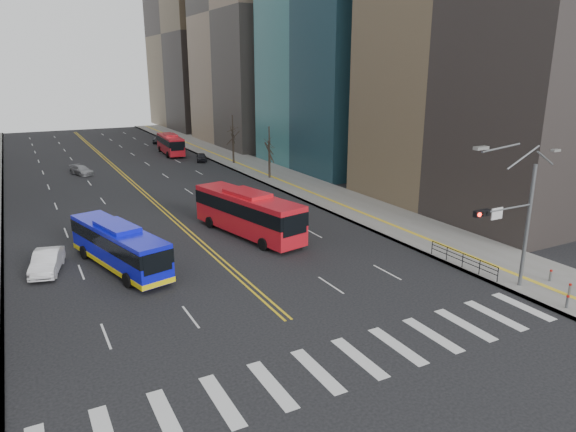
# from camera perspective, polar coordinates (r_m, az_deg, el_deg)

# --- Properties ---
(ground) EXTENTS (220.00, 220.00, 0.00)m
(ground) POSITION_cam_1_polar(r_m,az_deg,el_deg) (25.45, 5.63, -16.07)
(ground) COLOR black
(sidewalk_right) EXTENTS (7.00, 130.00, 0.15)m
(sidewalk_right) POSITION_cam_1_polar(r_m,az_deg,el_deg) (70.75, -2.76, 5.09)
(sidewalk_right) COLOR gray
(sidewalk_right) RESTS_ON ground
(crosswalk) EXTENTS (26.70, 4.00, 0.01)m
(crosswalk) POSITION_cam_1_polar(r_m,az_deg,el_deg) (25.45, 5.63, -16.05)
(crosswalk) COLOR silver
(crosswalk) RESTS_ON ground
(centerline) EXTENTS (0.55, 100.00, 0.01)m
(centerline) POSITION_cam_1_polar(r_m,az_deg,el_deg) (75.02, -18.36, 4.87)
(centerline) COLOR gold
(centerline) RESTS_ON ground
(signal_mast) EXTENTS (5.37, 0.37, 9.39)m
(signal_mast) POSITION_cam_1_polar(r_m,az_deg,el_deg) (33.79, 23.73, -0.16)
(signal_mast) COLOR slate
(signal_mast) RESTS_ON ground
(pedestrian_railing) EXTENTS (0.06, 6.06, 1.02)m
(pedestrian_railing) POSITION_cam_1_polar(r_m,az_deg,el_deg) (37.82, 18.85, -4.44)
(pedestrian_railing) COLOR black
(pedestrian_railing) RESTS_ON sidewalk_right
(bollards) EXTENTS (2.87, 3.17, 0.78)m
(bollards) POSITION_cam_1_polar(r_m,az_deg,el_deg) (35.92, 28.16, -7.09)
(bollards) COLOR slate
(bollards) RESTS_ON sidewalk_right
(street_trees) EXTENTS (35.20, 47.20, 7.60)m
(street_trees) POSITION_cam_1_polar(r_m,az_deg,el_deg) (53.27, -22.42, 5.52)
(street_trees) COLOR black
(street_trees) RESTS_ON ground
(blue_bus) EXTENTS (5.01, 11.24, 3.23)m
(blue_bus) POSITION_cam_1_polar(r_m,az_deg,el_deg) (37.60, -18.30, -3.10)
(blue_bus) COLOR #0E12D9
(blue_bus) RESTS_ON ground
(red_bus_near) EXTENTS (5.25, 12.31, 3.78)m
(red_bus_near) POSITION_cam_1_polar(r_m,az_deg,el_deg) (42.82, -4.50, 0.56)
(red_bus_near) COLOR red
(red_bus_near) RESTS_ON ground
(red_bus_far) EXTENTS (3.16, 10.54, 3.32)m
(red_bus_far) POSITION_cam_1_polar(r_m,az_deg,el_deg) (86.48, -12.94, 7.91)
(red_bus_far) COLOR red
(red_bus_far) RESTS_ON ground
(car_white) EXTENTS (2.71, 4.90, 1.53)m
(car_white) POSITION_cam_1_polar(r_m,az_deg,el_deg) (38.99, -25.21, -4.62)
(car_white) COLOR white
(car_white) RESTS_ON ground
(car_dark_mid) EXTENTS (2.47, 3.90, 1.24)m
(car_dark_mid) POSITION_cam_1_polar(r_m,az_deg,el_deg) (79.04, -9.59, 6.45)
(car_dark_mid) COLOR black
(car_dark_mid) RESTS_ON ground
(car_silver) EXTENTS (2.96, 4.47, 1.20)m
(car_silver) POSITION_cam_1_polar(r_m,az_deg,el_deg) (73.22, -21.97, 4.74)
(car_silver) COLOR gray
(car_silver) RESTS_ON ground
(car_dark_far) EXTENTS (3.91, 5.13, 1.29)m
(car_dark_far) POSITION_cam_1_polar(r_m,az_deg,el_deg) (100.51, -14.04, 8.23)
(car_dark_far) COLOR black
(car_dark_far) RESTS_ON ground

